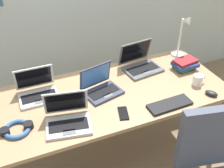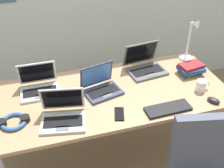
{
  "view_description": "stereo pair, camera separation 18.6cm",
  "coord_description": "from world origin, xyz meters",
  "px_view_note": "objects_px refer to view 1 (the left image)",
  "views": [
    {
      "loc": [
        -0.65,
        -1.55,
        2.01
      ],
      "look_at": [
        0.0,
        0.0,
        0.82
      ],
      "focal_mm": 43.78,
      "sensor_mm": 36.0,
      "label": 1
    },
    {
      "loc": [
        -0.47,
        -1.61,
        2.01
      ],
      "look_at": [
        0.0,
        0.0,
        0.82
      ],
      "focal_mm": 43.78,
      "sensor_mm": 36.0,
      "label": 2
    }
  ],
  "objects_px": {
    "laptop_far_corner": "(101,87)",
    "computer_mouse": "(211,93)",
    "headphones": "(17,129)",
    "desk_lamp": "(182,37)",
    "external_keyboard": "(170,105)",
    "cell_phone": "(123,113)",
    "laptop_by_keyboard": "(140,64)",
    "laptop_back_left": "(68,119)",
    "book_stack": "(185,64)",
    "coffee_mug": "(198,80)",
    "laptop_mid_desk": "(38,91)"
  },
  "relations": [
    {
      "from": "desk_lamp",
      "to": "headphones",
      "type": "relative_size",
      "value": 1.87
    },
    {
      "from": "book_stack",
      "to": "desk_lamp",
      "type": "bearing_deg",
      "value": 67.08
    },
    {
      "from": "desk_lamp",
      "to": "laptop_by_keyboard",
      "type": "relative_size",
      "value": 1.17
    },
    {
      "from": "laptop_by_keyboard",
      "to": "laptop_far_corner",
      "type": "bearing_deg",
      "value": -156.82
    },
    {
      "from": "cell_phone",
      "to": "headphones",
      "type": "height_order",
      "value": "headphones"
    },
    {
      "from": "laptop_by_keyboard",
      "to": "laptop_back_left",
      "type": "bearing_deg",
      "value": -150.48
    },
    {
      "from": "laptop_far_corner",
      "to": "laptop_mid_desk",
      "type": "xyz_separation_m",
      "value": [
        -0.46,
        0.14,
        0.0
      ]
    },
    {
      "from": "external_keyboard",
      "to": "computer_mouse",
      "type": "xyz_separation_m",
      "value": [
        0.36,
        -0.01,
        0.01
      ]
    },
    {
      "from": "cell_phone",
      "to": "laptop_back_left",
      "type": "bearing_deg",
      "value": -171.92
    },
    {
      "from": "laptop_back_left",
      "to": "computer_mouse",
      "type": "bearing_deg",
      "value": -6.07
    },
    {
      "from": "laptop_by_keyboard",
      "to": "headphones",
      "type": "xyz_separation_m",
      "value": [
        -1.09,
        -0.37,
        -0.03
      ]
    },
    {
      "from": "laptop_back_left",
      "to": "computer_mouse",
      "type": "relative_size",
      "value": 3.48
    },
    {
      "from": "computer_mouse",
      "to": "cell_phone",
      "type": "xyz_separation_m",
      "value": [
        -0.7,
        0.06,
        -0.01
      ]
    },
    {
      "from": "laptop_far_corner",
      "to": "computer_mouse",
      "type": "height_order",
      "value": "laptop_far_corner"
    },
    {
      "from": "external_keyboard",
      "to": "cell_phone",
      "type": "distance_m",
      "value": 0.35
    },
    {
      "from": "desk_lamp",
      "to": "laptop_far_corner",
      "type": "xyz_separation_m",
      "value": [
        -0.88,
        -0.24,
        -0.15
      ]
    },
    {
      "from": "external_keyboard",
      "to": "headphones",
      "type": "height_order",
      "value": "headphones"
    },
    {
      "from": "headphones",
      "to": "desk_lamp",
      "type": "bearing_deg",
      "value": 15.37
    },
    {
      "from": "headphones",
      "to": "cell_phone",
      "type": "bearing_deg",
      "value": -9.24
    },
    {
      "from": "desk_lamp",
      "to": "laptop_mid_desk",
      "type": "bearing_deg",
      "value": -175.7
    },
    {
      "from": "laptop_by_keyboard",
      "to": "book_stack",
      "type": "xyz_separation_m",
      "value": [
        0.35,
        -0.15,
        -0.0
      ]
    },
    {
      "from": "external_keyboard",
      "to": "laptop_far_corner",
      "type": "bearing_deg",
      "value": 137.36
    },
    {
      "from": "laptop_far_corner",
      "to": "headphones",
      "type": "bearing_deg",
      "value": -164.29
    },
    {
      "from": "external_keyboard",
      "to": "computer_mouse",
      "type": "bearing_deg",
      "value": -4.05
    },
    {
      "from": "external_keyboard",
      "to": "book_stack",
      "type": "xyz_separation_m",
      "value": [
        0.39,
        0.38,
        0.04
      ]
    },
    {
      "from": "desk_lamp",
      "to": "computer_mouse",
      "type": "height_order",
      "value": "desk_lamp"
    },
    {
      "from": "laptop_by_keyboard",
      "to": "cell_phone",
      "type": "distance_m",
      "value": 0.62
    },
    {
      "from": "laptop_far_corner",
      "to": "computer_mouse",
      "type": "xyz_separation_m",
      "value": [
        0.76,
        -0.36,
        -0.03
      ]
    },
    {
      "from": "coffee_mug",
      "to": "external_keyboard",
      "type": "bearing_deg",
      "value": -157.69
    },
    {
      "from": "headphones",
      "to": "book_stack",
      "type": "height_order",
      "value": "book_stack"
    },
    {
      "from": "desk_lamp",
      "to": "external_keyboard",
      "type": "bearing_deg",
      "value": -129.28
    },
    {
      "from": "laptop_by_keyboard",
      "to": "external_keyboard",
      "type": "distance_m",
      "value": 0.53
    },
    {
      "from": "external_keyboard",
      "to": "cell_phone",
      "type": "xyz_separation_m",
      "value": [
        -0.35,
        0.05,
        -0.01
      ]
    },
    {
      "from": "desk_lamp",
      "to": "coffee_mug",
      "type": "bearing_deg",
      "value": -106.5
    },
    {
      "from": "external_keyboard",
      "to": "coffee_mug",
      "type": "height_order",
      "value": "coffee_mug"
    },
    {
      "from": "computer_mouse",
      "to": "book_stack",
      "type": "bearing_deg",
      "value": 53.4
    },
    {
      "from": "cell_phone",
      "to": "coffee_mug",
      "type": "xyz_separation_m",
      "value": [
        0.69,
        0.09,
        0.04
      ]
    },
    {
      "from": "laptop_by_keyboard",
      "to": "headphones",
      "type": "height_order",
      "value": "laptop_by_keyboard"
    },
    {
      "from": "external_keyboard",
      "to": "cell_phone",
      "type": "relative_size",
      "value": 2.43
    },
    {
      "from": "laptop_far_corner",
      "to": "laptop_by_keyboard",
      "type": "bearing_deg",
      "value": 23.18
    },
    {
      "from": "laptop_by_keyboard",
      "to": "external_keyboard",
      "type": "xyz_separation_m",
      "value": [
        -0.04,
        -0.53,
        -0.04
      ]
    },
    {
      "from": "laptop_by_keyboard",
      "to": "headphones",
      "type": "relative_size",
      "value": 1.6
    },
    {
      "from": "desk_lamp",
      "to": "external_keyboard",
      "type": "xyz_separation_m",
      "value": [
        -0.48,
        -0.58,
        -0.19
      ]
    },
    {
      "from": "external_keyboard",
      "to": "laptop_back_left",
      "type": "bearing_deg",
      "value": 170.42
    },
    {
      "from": "coffee_mug",
      "to": "computer_mouse",
      "type": "bearing_deg",
      "value": -85.23
    },
    {
      "from": "laptop_back_left",
      "to": "coffee_mug",
      "type": "bearing_deg",
      "value": 2.21
    },
    {
      "from": "laptop_by_keyboard",
      "to": "laptop_mid_desk",
      "type": "distance_m",
      "value": 0.89
    },
    {
      "from": "computer_mouse",
      "to": "laptop_back_left",
      "type": "bearing_deg",
      "value": 141.98
    },
    {
      "from": "laptop_back_left",
      "to": "coffee_mug",
      "type": "distance_m",
      "value": 1.07
    },
    {
      "from": "book_stack",
      "to": "headphones",
      "type": "bearing_deg",
      "value": -171.4
    }
  ]
}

